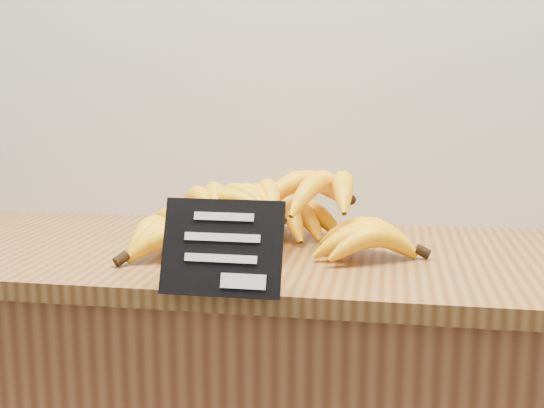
{
  "coord_description": "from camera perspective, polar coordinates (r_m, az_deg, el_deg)",
  "views": [
    {
      "loc": [
        0.29,
        1.58,
        1.22
      ],
      "look_at": [
        0.1,
        2.7,
        1.02
      ],
      "focal_mm": 45.0,
      "sensor_mm": 36.0,
      "label": 1
    }
  ],
  "objects": [
    {
      "name": "banana_pile",
      "position": [
        1.22,
        -0.35,
        -0.97
      ],
      "size": [
        0.55,
        0.39,
        0.13
      ],
      "color": "yellow",
      "rests_on": "counter_top"
    },
    {
      "name": "chalkboard_sign",
      "position": [
        0.96,
        -4.2,
        -3.67
      ],
      "size": [
        0.17,
        0.06,
        0.13
      ],
      "primitive_type": "cube",
      "rotation": [
        -0.38,
        0.0,
        0.0
      ],
      "color": "black",
      "rests_on": "counter_top"
    },
    {
      "name": "counter_top",
      "position": [
        1.22,
        0.4,
        -4.44
      ],
      "size": [
        1.4,
        0.54,
        0.03
      ],
      "primitive_type": "cube",
      "color": "brown",
      "rests_on": "counter"
    }
  ]
}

